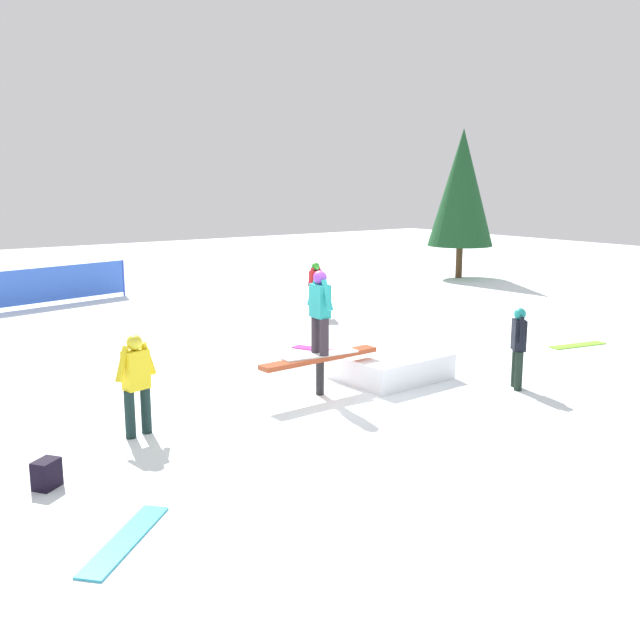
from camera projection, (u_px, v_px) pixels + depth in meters
ground_plane at (320, 394)px, 11.88m from camera, size 60.00×60.00×0.00m
rail_feature at (320, 362)px, 11.77m from camera, size 2.29×0.38×0.67m
snow_kicker_ramp at (391, 366)px, 12.82m from camera, size 1.87×1.58×0.46m
main_rider_on_rail at (320, 313)px, 11.61m from camera, size 1.37×0.74×1.41m
bystander_red at (316, 286)px, 18.63m from camera, size 0.63×0.30×1.41m
bystander_yellow at (136, 380)px, 9.82m from camera, size 0.66×0.28×1.44m
bystander_black at (518, 344)px, 12.08m from camera, size 0.42×0.50×1.40m
loose_snowboard_cyan at (125, 540)px, 7.05m from camera, size 1.27×1.21×0.02m
loose_snowboard_lime at (578, 345)px, 15.37m from camera, size 1.41×0.55×0.02m
loose_snowboard_magenta at (326, 351)px, 14.89m from camera, size 0.87×1.50×0.02m
backpack_on_snow at (47, 474)px, 8.24m from camera, size 0.37×0.35×0.34m
safety_fence at (31, 287)px, 19.83m from camera, size 5.84×1.30×1.10m
pine_tree_near at (462, 188)px, 25.53m from camera, size 2.34×2.34×5.32m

